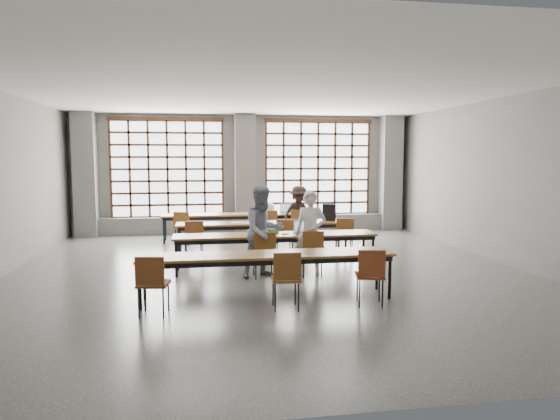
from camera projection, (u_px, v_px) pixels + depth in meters
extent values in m
plane|color=#484845|center=(269.00, 272.00, 9.76)|extent=(11.00, 11.00, 0.00)
plane|color=silver|center=(269.00, 90.00, 9.40)|extent=(11.00, 11.00, 0.00)
plane|color=#61615E|center=(244.00, 174.00, 14.98)|extent=(10.00, 0.00, 10.00)
plane|color=#61615E|center=(357.00, 215.00, 4.18)|extent=(10.00, 0.00, 10.00)
plane|color=#61615E|center=(507.00, 181.00, 10.36)|extent=(0.00, 11.00, 11.00)
cube|color=#565654|center=(85.00, 175.00, 14.00)|extent=(0.60, 0.55, 3.50)
cube|color=#565654|center=(245.00, 174.00, 14.71)|extent=(0.60, 0.55, 3.50)
cube|color=#565654|center=(390.00, 173.00, 15.41)|extent=(0.60, 0.55, 3.50)
cube|color=white|center=(168.00, 169.00, 14.59)|extent=(3.20, 0.02, 2.80)
cube|color=black|center=(167.00, 169.00, 14.52)|extent=(3.20, 0.05, 2.80)
cube|color=black|center=(169.00, 218.00, 14.67)|extent=(3.32, 0.07, 0.10)
cube|color=black|center=(166.00, 119.00, 14.36)|extent=(3.32, 0.07, 0.10)
cube|color=white|center=(317.00, 169.00, 15.30)|extent=(3.20, 0.02, 2.80)
cube|color=black|center=(318.00, 169.00, 15.22)|extent=(3.20, 0.05, 2.80)
cube|color=black|center=(318.00, 216.00, 15.37)|extent=(3.32, 0.07, 0.10)
cube|color=black|center=(318.00, 121.00, 15.07)|extent=(3.32, 0.07, 0.10)
cube|color=#565654|center=(245.00, 224.00, 14.94)|extent=(9.80, 0.35, 0.50)
cube|color=brown|center=(237.00, 214.00, 13.44)|extent=(4.00, 0.70, 0.04)
cube|color=black|center=(237.00, 217.00, 13.45)|extent=(3.90, 0.64, 0.08)
cylinder|color=black|center=(164.00, 231.00, 12.90)|extent=(0.05, 0.05, 0.69)
cylinder|color=black|center=(165.00, 228.00, 13.47)|extent=(0.05, 0.05, 0.69)
cylinder|color=black|center=(309.00, 228.00, 13.49)|extent=(0.05, 0.05, 0.69)
cylinder|color=black|center=(305.00, 225.00, 14.06)|extent=(0.05, 0.05, 0.69)
cube|color=brown|center=(263.00, 223.00, 11.65)|extent=(4.00, 0.70, 0.04)
cube|color=black|center=(263.00, 226.00, 11.66)|extent=(3.90, 0.64, 0.08)
cylinder|color=black|center=(179.00, 243.00, 11.10)|extent=(0.05, 0.05, 0.69)
cylinder|color=black|center=(180.00, 239.00, 11.67)|extent=(0.05, 0.05, 0.69)
cylinder|color=black|center=(346.00, 238.00, 11.70)|extent=(0.05, 0.05, 0.69)
cylinder|color=black|center=(339.00, 235.00, 12.27)|extent=(0.05, 0.05, 0.69)
cube|color=brown|center=(275.00, 235.00, 9.86)|extent=(4.00, 0.70, 0.04)
cube|color=black|center=(275.00, 238.00, 9.87)|extent=(3.90, 0.64, 0.08)
cylinder|color=black|center=(176.00, 259.00, 9.32)|extent=(0.05, 0.05, 0.69)
cylinder|color=black|center=(178.00, 253.00, 9.88)|extent=(0.05, 0.05, 0.69)
cylinder|color=black|center=(373.00, 253.00, 9.91)|extent=(0.05, 0.05, 0.69)
cylinder|color=black|center=(364.00, 248.00, 10.48)|extent=(0.05, 0.05, 0.69)
cube|color=brown|center=(267.00, 255.00, 7.84)|extent=(4.00, 0.70, 0.04)
cube|color=black|center=(267.00, 259.00, 7.85)|extent=(3.90, 0.64, 0.08)
cylinder|color=black|center=(140.00, 287.00, 7.30)|extent=(0.05, 0.05, 0.69)
cylinder|color=black|center=(144.00, 278.00, 7.86)|extent=(0.05, 0.05, 0.69)
cylinder|color=black|center=(390.00, 277.00, 7.89)|extent=(0.05, 0.05, 0.69)
cylinder|color=black|center=(377.00, 269.00, 8.46)|extent=(0.05, 0.05, 0.69)
cube|color=brown|center=(184.00, 228.00, 12.71)|extent=(0.52, 0.52, 0.04)
cube|color=brown|center=(181.00, 220.00, 12.49)|extent=(0.39, 0.14, 0.40)
cylinder|color=black|center=(184.00, 237.00, 12.73)|extent=(0.02, 0.02, 0.45)
cube|color=brown|center=(269.00, 226.00, 13.05)|extent=(0.45, 0.45, 0.04)
cube|color=brown|center=(270.00, 218.00, 12.83)|extent=(0.40, 0.06, 0.40)
cylinder|color=black|center=(269.00, 234.00, 13.08)|extent=(0.02, 0.02, 0.45)
cube|color=brown|center=(299.00, 225.00, 13.18)|extent=(0.52, 0.52, 0.04)
cube|color=brown|center=(298.00, 218.00, 12.96)|extent=(0.39, 0.14, 0.40)
cylinder|color=black|center=(299.00, 234.00, 13.20)|extent=(0.02, 0.02, 0.45)
cube|color=brown|center=(194.00, 240.00, 10.89)|extent=(0.46, 0.46, 0.04)
cube|color=brown|center=(194.00, 230.00, 10.67)|extent=(0.40, 0.07, 0.40)
cylinder|color=black|center=(194.00, 250.00, 10.91)|extent=(0.02, 0.02, 0.45)
cube|color=brown|center=(284.00, 237.00, 11.20)|extent=(0.42, 0.42, 0.04)
cube|color=brown|center=(285.00, 228.00, 10.98)|extent=(0.40, 0.03, 0.40)
cylinder|color=black|center=(284.00, 247.00, 11.22)|extent=(0.02, 0.02, 0.45)
cube|color=brown|center=(344.00, 236.00, 11.42)|extent=(0.49, 0.49, 0.04)
cube|color=brown|center=(345.00, 227.00, 11.19)|extent=(0.40, 0.11, 0.40)
cylinder|color=black|center=(344.00, 245.00, 11.44)|extent=(0.02, 0.02, 0.45)
cube|color=brown|center=(264.00, 254.00, 9.30)|extent=(0.42, 0.42, 0.04)
cube|color=brown|center=(265.00, 243.00, 9.08)|extent=(0.40, 0.03, 0.40)
cylinder|color=black|center=(264.00, 265.00, 9.32)|extent=(0.02, 0.02, 0.45)
cube|color=brown|center=(311.00, 252.00, 9.44)|extent=(0.43, 0.43, 0.04)
cube|color=brown|center=(313.00, 242.00, 9.22)|extent=(0.40, 0.04, 0.40)
cylinder|color=black|center=(311.00, 264.00, 9.47)|extent=(0.02, 0.02, 0.45)
cube|color=maroon|center=(154.00, 284.00, 7.06)|extent=(0.48, 0.48, 0.04)
cube|color=maroon|center=(150.00, 271.00, 6.84)|extent=(0.40, 0.09, 0.40)
cylinder|color=black|center=(154.00, 299.00, 7.09)|extent=(0.02, 0.02, 0.45)
cube|color=brown|center=(286.00, 279.00, 7.36)|extent=(0.44, 0.44, 0.04)
cube|color=brown|center=(287.00, 266.00, 7.14)|extent=(0.40, 0.05, 0.40)
cylinder|color=black|center=(286.00, 294.00, 7.38)|extent=(0.02, 0.02, 0.45)
cube|color=maroon|center=(370.00, 276.00, 7.56)|extent=(0.50, 0.50, 0.04)
cube|color=maroon|center=(372.00, 263.00, 7.34)|extent=(0.40, 0.11, 0.40)
cylinder|color=black|center=(370.00, 290.00, 7.59)|extent=(0.02, 0.02, 0.45)
imported|color=silver|center=(310.00, 233.00, 9.45)|extent=(0.68, 0.56, 1.61)
imported|color=#182149|center=(263.00, 231.00, 9.31)|extent=(1.02, 0.91, 1.72)
imported|color=black|center=(299.00, 214.00, 13.20)|extent=(1.07, 0.78, 1.49)
cube|color=#B2B2B7|center=(302.00, 232.00, 9.99)|extent=(0.41, 0.34, 0.02)
cube|color=black|center=(302.00, 232.00, 9.98)|extent=(0.33, 0.25, 0.00)
cube|color=#B2B2B7|center=(302.00, 226.00, 10.12)|extent=(0.37, 0.15, 0.26)
cube|color=#90BFF9|center=(302.00, 227.00, 10.11)|extent=(0.31, 0.12, 0.21)
cube|color=#ABAAAF|center=(286.00, 212.00, 13.70)|extent=(0.42, 0.35, 0.02)
cube|color=black|center=(286.00, 212.00, 13.69)|extent=(0.34, 0.25, 0.00)
cube|color=#ABAAAF|center=(287.00, 207.00, 13.82)|extent=(0.36, 0.16, 0.26)
cube|color=#8AB5EE|center=(287.00, 208.00, 13.82)|extent=(0.31, 0.13, 0.21)
ellipsoid|color=white|center=(322.00, 232.00, 9.99)|extent=(0.11, 0.09, 0.04)
cube|color=#2F7E29|center=(272.00, 231.00, 9.93)|extent=(0.27, 0.17, 0.09)
cube|color=black|center=(285.00, 234.00, 9.79)|extent=(0.13, 0.07, 0.01)
cube|color=white|center=(237.00, 222.00, 11.60)|extent=(0.32, 0.24, 0.00)
cube|color=silver|center=(250.00, 223.00, 11.55)|extent=(0.31, 0.22, 0.00)
cube|color=silver|center=(267.00, 222.00, 11.66)|extent=(0.32, 0.24, 0.00)
cube|color=black|center=(329.00, 212.00, 11.93)|extent=(0.36, 0.27, 0.40)
ellipsoid|color=white|center=(270.00, 208.00, 13.61)|extent=(0.26, 0.21, 0.29)
cube|color=#A12C13|center=(153.00, 280.00, 7.06)|extent=(0.21, 0.14, 0.06)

